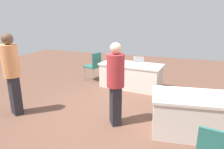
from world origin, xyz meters
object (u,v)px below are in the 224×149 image
(table_foreground, at_px, (131,76))
(person_attendee_standing, at_px, (12,70))
(chair_aisle, at_px, (94,65))
(scissors_red, at_px, (149,64))
(table_mid_left, at_px, (194,115))
(person_presenter, at_px, (116,81))
(laptop_silver, at_px, (138,63))
(yarn_ball, at_px, (118,60))

(table_foreground, xyz_separation_m, person_attendee_standing, (1.95, 2.55, 0.63))
(chair_aisle, height_order, scissors_red, chair_aisle)
(table_foreground, height_order, table_mid_left, same)
(table_foreground, distance_m, person_presenter, 2.30)
(chair_aisle, bearing_deg, table_mid_left, -109.32)
(chair_aisle, distance_m, laptop_silver, 1.57)
(laptop_silver, distance_m, scissors_red, 0.32)
(table_mid_left, xyz_separation_m, scissors_red, (1.23, -2.13, 0.37))
(table_foreground, distance_m, yarn_ball, 0.64)
(person_attendee_standing, xyz_separation_m, yarn_ball, (-1.49, -2.65, -0.19))
(person_presenter, bearing_deg, laptop_silver, -31.76)
(chair_aisle, distance_m, scissors_red, 1.88)
(chair_aisle, distance_m, person_attendee_standing, 2.90)
(table_foreground, height_order, chair_aisle, chair_aisle)
(table_foreground, bearing_deg, person_presenter, 96.82)
(table_mid_left, relative_size, scissors_red, 9.16)
(yarn_ball, height_order, scissors_red, yarn_ball)
(person_attendee_standing, bearing_deg, table_mid_left, -145.88)
(chair_aisle, bearing_deg, person_presenter, -129.44)
(yarn_ball, bearing_deg, table_foreground, 167.27)
(person_attendee_standing, bearing_deg, scissors_red, -106.69)
(person_attendee_standing, relative_size, scissors_red, 9.86)
(table_mid_left, relative_size, chair_aisle, 1.72)
(table_mid_left, bearing_deg, laptop_silver, -53.87)
(person_presenter, relative_size, scissors_red, 9.13)
(person_attendee_standing, relative_size, laptop_silver, 5.29)
(table_mid_left, distance_m, chair_aisle, 3.85)
(person_presenter, xyz_separation_m, scissors_red, (-0.24, -2.30, -0.17))
(table_foreground, distance_m, person_attendee_standing, 3.27)
(laptop_silver, height_order, scissors_red, laptop_silver)
(person_attendee_standing, bearing_deg, laptop_silver, -102.89)
(table_mid_left, height_order, yarn_ball, yarn_ball)
(table_foreground, xyz_separation_m, scissors_red, (-0.51, -0.08, 0.37))
(chair_aisle, xyz_separation_m, person_presenter, (-1.62, 2.47, 0.36))
(table_mid_left, relative_size, person_attendee_standing, 0.93)
(laptop_silver, relative_size, scissors_red, 1.87)
(table_foreground, bearing_deg, person_attendee_standing, 52.62)
(chair_aisle, height_order, yarn_ball, chair_aisle)
(table_mid_left, distance_m, yarn_ball, 3.10)
(table_mid_left, distance_m, scissors_red, 2.48)
(person_presenter, height_order, laptop_silver, person_presenter)
(chair_aisle, bearing_deg, scissors_red, -77.93)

